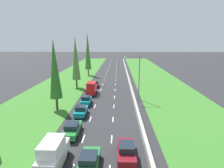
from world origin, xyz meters
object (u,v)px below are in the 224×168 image
Objects in this scene: teal_hatchback_left_lane_fifth at (86,100)px; maroon_sedan_right_lane at (126,151)px; green_sedan_left_lane at (72,129)px; maroon_hatchback_left_lane at (95,84)px; red_van_left_lane at (92,88)px; teal_hatchback_left_lane at (81,111)px; green_sedan_centre_lane at (89,162)px; white_van_left_lane at (53,153)px; poplar_tree_second at (55,69)px; poplar_tree_fourth at (88,51)px; street_light_mast at (138,75)px; poplar_tree_third at (76,58)px.

maroon_sedan_right_lane is at bearing -67.49° from teal_hatchback_left_lane_fifth.
green_sedan_left_lane is 26.02m from maroon_hatchback_left_lane.
red_van_left_lane is at bearing 90.36° from green_sedan_left_lane.
teal_hatchback_left_lane is 0.87× the size of green_sedan_centre_lane.
maroon_hatchback_left_lane is (-0.07, 7.00, -0.56)m from red_van_left_lane.
teal_hatchback_left_lane_fifth is (-6.90, 16.65, 0.02)m from maroon_sedan_right_lane.
white_van_left_lane is 12.75m from teal_hatchback_left_lane.
green_sedan_centre_lane is at bearing -63.12° from poplar_tree_second.
white_van_left_lane is 1.26× the size of teal_hatchback_left_lane.
poplar_tree_fourth is (-4.40, 23.95, 6.91)m from red_van_left_lane.
green_sedan_centre_lane is 1.15× the size of teal_hatchback_left_lane_fifth.
poplar_tree_second is at bearing -90.50° from poplar_tree_fourth.
white_van_left_lane is at bearing -73.58° from poplar_tree_second.
poplar_tree_fourth reaches higher than white_van_left_lane.
street_light_mast is at bearing -47.65° from maroon_hatchback_left_lane.
white_van_left_lane reaches higher than maroon_sedan_right_lane.
street_light_mast reaches higher than white_van_left_lane.
teal_hatchback_left_lane_fifth is 11.26m from street_light_mast.
green_sedan_left_lane and green_sedan_centre_lane have the same top height.
maroon_hatchback_left_lane reaches higher than maroon_sedan_right_lane.
green_sedan_left_lane is at bearing -89.17° from teal_hatchback_left_lane.
street_light_mast is (14.49, 6.12, -1.93)m from poplar_tree_second.
street_light_mast is (9.79, -3.81, 3.83)m from red_van_left_lane.
green_sedan_left_lane is 19.03m from red_van_left_lane.
poplar_tree_second reaches higher than green_sedan_centre_lane.
poplar_tree_second is at bearing 106.42° from white_van_left_lane.
maroon_hatchback_left_lane is 18.67m from poplar_tree_second.
red_van_left_lane is 0.40× the size of poplar_tree_second.
poplar_tree_third is at bearing -169.36° from maroon_hatchback_left_lane.
poplar_tree_fourth reaches higher than maroon_sedan_right_lane.
green_sedan_centre_lane is at bearing -84.15° from maroon_hatchback_left_lane.
green_sedan_centre_lane is at bearing -6.24° from white_van_left_lane.
maroon_sedan_right_lane is 49.52m from poplar_tree_fourth.
teal_hatchback_left_lane_fifth is 15.48m from poplar_tree_third.
poplar_tree_second reaches higher than maroon_hatchback_left_lane.
poplar_tree_second is at bearing 117.91° from green_sedan_left_lane.
poplar_tree_fourth reaches higher than street_light_mast.
poplar_tree_second is (-4.72, 2.61, 6.32)m from teal_hatchback_left_lane.
white_van_left_lane is 0.38× the size of poplar_tree_third.
poplar_tree_fourth reaches higher than red_van_left_lane.
green_sedan_centre_lane is 1.15× the size of maroon_hatchback_left_lane.
teal_hatchback_left_lane is 37.51m from poplar_tree_fourth.
poplar_tree_third reaches higher than poplar_tree_second.
poplar_tree_second is at bearing 151.02° from teal_hatchback_left_lane.
red_van_left_lane reaches higher than green_sedan_centre_lane.
white_van_left_lane is 1.00× the size of red_van_left_lane.
poplar_tree_third is at bearing 104.06° from teal_hatchback_left_lane.
maroon_sedan_right_lane is 0.31× the size of poplar_tree_fourth.
red_van_left_lane is 25.31m from poplar_tree_fourth.
white_van_left_lane is at bearing -92.61° from green_sedan_left_lane.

